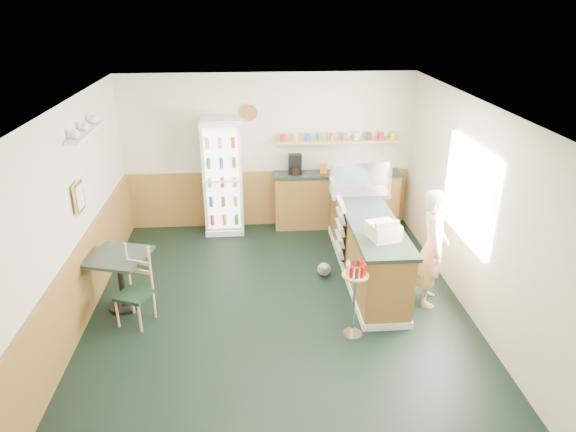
{
  "coord_description": "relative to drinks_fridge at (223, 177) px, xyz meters",
  "views": [
    {
      "loc": [
        -0.29,
        -5.62,
        3.87
      ],
      "look_at": [
        0.17,
        0.6,
        1.17
      ],
      "focal_mm": 32.0,
      "sensor_mm": 36.0,
      "label": 1
    }
  ],
  "objects": [
    {
      "name": "ground",
      "position": [
        0.79,
        -2.74,
        -1.0
      ],
      "size": [
        6.0,
        6.0,
        0.0
      ],
      "primitive_type": "plane",
      "color": "black",
      "rests_on": "ground"
    },
    {
      "name": "room_envelope",
      "position": [
        0.56,
        -2.01,
        0.52
      ],
      "size": [
        5.04,
        6.02,
        2.72
      ],
      "color": "beige",
      "rests_on": "ground"
    },
    {
      "name": "service_counter",
      "position": [
        2.14,
        -1.67,
        -0.54
      ],
      "size": [
        0.68,
        3.01,
        1.01
      ],
      "color": "#A87936",
      "rests_on": "ground"
    },
    {
      "name": "back_counter",
      "position": [
        1.98,
        0.06,
        -0.45
      ],
      "size": [
        2.24,
        0.42,
        1.69
      ],
      "color": "#A87936",
      "rests_on": "ground"
    },
    {
      "name": "drinks_fridge",
      "position": [
        0.0,
        0.0,
        0.0
      ],
      "size": [
        0.66,
        0.54,
        2.0
      ],
      "color": "white",
      "rests_on": "ground"
    },
    {
      "name": "display_case",
      "position": [
        2.14,
        -1.03,
        0.26
      ],
      "size": [
        0.9,
        0.47,
        0.51
      ],
      "color": "silver",
      "rests_on": "service_counter"
    },
    {
      "name": "cash_register",
      "position": [
        2.14,
        -2.57,
        0.11
      ],
      "size": [
        0.43,
        0.45,
        0.2
      ],
      "primitive_type": "cube",
      "rotation": [
        0.0,
        0.0,
        0.25
      ],
      "color": "beige",
      "rests_on": "service_counter"
    },
    {
      "name": "shopkeeper",
      "position": [
        2.84,
        -2.51,
        -0.19
      ],
      "size": [
        0.52,
        0.62,
        1.62
      ],
      "primitive_type": "imported",
      "rotation": [
        0.0,
        0.0,
        1.3
      ],
      "color": "tan",
      "rests_on": "ground"
    },
    {
      "name": "condiment_stand",
      "position": [
        1.68,
        -3.19,
        -0.33
      ],
      "size": [
        0.32,
        0.32,
        0.99
      ],
      "rotation": [
        0.0,
        0.0,
        -0.25
      ],
      "color": "silver",
      "rests_on": "ground"
    },
    {
      "name": "newspaper_rack",
      "position": [
        1.78,
        -1.54,
        -0.32
      ],
      "size": [
        0.09,
        0.46,
        0.91
      ],
      "color": "black",
      "rests_on": "ground"
    },
    {
      "name": "cafe_table",
      "position": [
        -1.26,
        -2.37,
        -0.45
      ],
      "size": [
        0.88,
        0.88,
        0.79
      ],
      "rotation": [
        0.0,
        0.0,
        -0.28
      ],
      "color": "black",
      "rests_on": "ground"
    },
    {
      "name": "cafe_chair",
      "position": [
        -1.02,
        -2.65,
        -0.47
      ],
      "size": [
        0.5,
        0.5,
        1.03
      ],
      "rotation": [
        0.0,
        0.0,
        -0.39
      ],
      "color": "black",
      "rests_on": "ground"
    },
    {
      "name": "dog_doorstop",
      "position": [
        1.53,
        -1.74,
        -0.89
      ],
      "size": [
        0.2,
        0.26,
        0.24
      ],
      "rotation": [
        0.0,
        0.0,
        0.11
      ],
      "color": "gray",
      "rests_on": "ground"
    }
  ]
}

